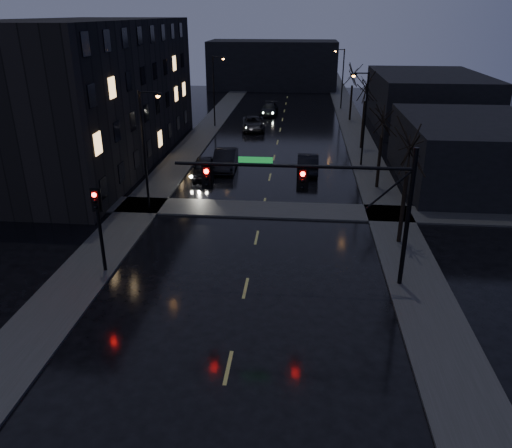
% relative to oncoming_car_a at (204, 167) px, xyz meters
% --- Properties ---
extents(ground, '(160.00, 160.00, 0.00)m').
position_rel_oncoming_car_a_xyz_m(ground, '(5.44, -25.73, -0.76)').
color(ground, black).
rests_on(ground, ground).
extents(sidewalk_left, '(3.00, 140.00, 0.12)m').
position_rel_oncoming_car_a_xyz_m(sidewalk_left, '(-3.06, 9.27, -0.70)').
color(sidewalk_left, '#2D2D2B').
rests_on(sidewalk_left, ground).
extents(sidewalk_right, '(3.00, 140.00, 0.12)m').
position_rel_oncoming_car_a_xyz_m(sidewalk_right, '(13.94, 9.27, -0.70)').
color(sidewalk_right, '#2D2D2B').
rests_on(sidewalk_right, ground).
extents(sidewalk_cross, '(40.00, 3.00, 0.12)m').
position_rel_oncoming_car_a_xyz_m(sidewalk_cross, '(5.44, -7.23, -0.70)').
color(sidewalk_cross, '#2D2D2B').
rests_on(sidewalk_cross, ground).
extents(apartment_block, '(12.00, 30.00, 12.00)m').
position_rel_oncoming_car_a_xyz_m(apartment_block, '(-11.06, 4.27, 5.24)').
color(apartment_block, black).
rests_on(apartment_block, ground).
extents(commercial_right_near, '(10.00, 14.00, 5.00)m').
position_rel_oncoming_car_a_xyz_m(commercial_right_near, '(20.94, 0.27, 1.74)').
color(commercial_right_near, black).
rests_on(commercial_right_near, ground).
extents(commercial_right_far, '(12.00, 18.00, 6.00)m').
position_rel_oncoming_car_a_xyz_m(commercial_right_far, '(22.44, 22.27, 2.24)').
color(commercial_right_far, black).
rests_on(commercial_right_far, ground).
extents(far_block, '(22.00, 10.00, 8.00)m').
position_rel_oncoming_car_a_xyz_m(far_block, '(2.44, 52.27, 3.24)').
color(far_block, black).
rests_on(far_block, ground).
extents(signal_mast, '(11.11, 0.41, 7.00)m').
position_rel_oncoming_car_a_xyz_m(signal_mast, '(9.29, -16.73, 4.11)').
color(signal_mast, black).
rests_on(signal_mast, ground).
extents(signal_pole_left, '(0.35, 0.41, 4.53)m').
position_rel_oncoming_car_a_xyz_m(signal_pole_left, '(-2.06, -16.73, 2.25)').
color(signal_pole_left, black).
rests_on(signal_pole_left, ground).
extents(tree_near, '(3.52, 3.52, 8.08)m').
position_rel_oncoming_car_a_xyz_m(tree_near, '(13.84, -11.73, 5.46)').
color(tree_near, black).
rests_on(tree_near, ground).
extents(tree_mid_a, '(3.30, 3.30, 7.58)m').
position_rel_oncoming_car_a_xyz_m(tree_mid_a, '(13.84, -1.73, 5.07)').
color(tree_mid_a, black).
rests_on(tree_mid_a, ground).
extents(tree_mid_b, '(3.74, 3.74, 8.59)m').
position_rel_oncoming_car_a_xyz_m(tree_mid_b, '(13.84, 10.27, 5.85)').
color(tree_mid_b, black).
rests_on(tree_mid_b, ground).
extents(tree_far, '(3.43, 3.43, 7.88)m').
position_rel_oncoming_car_a_xyz_m(tree_far, '(13.84, 24.27, 5.30)').
color(tree_far, black).
rests_on(tree_far, ground).
extents(streetlight_l_near, '(1.53, 0.28, 8.00)m').
position_rel_oncoming_car_a_xyz_m(streetlight_l_near, '(-2.14, -7.73, 4.02)').
color(streetlight_l_near, black).
rests_on(streetlight_l_near, ground).
extents(streetlight_l_far, '(1.53, 0.28, 8.00)m').
position_rel_oncoming_car_a_xyz_m(streetlight_l_far, '(-2.14, 19.27, 4.02)').
color(streetlight_l_far, black).
rests_on(streetlight_l_far, ground).
extents(streetlight_r_mid, '(1.53, 0.28, 8.00)m').
position_rel_oncoming_car_a_xyz_m(streetlight_r_mid, '(13.02, 4.27, 4.02)').
color(streetlight_r_mid, black).
rests_on(streetlight_r_mid, ground).
extents(streetlight_r_far, '(1.53, 0.28, 8.00)m').
position_rel_oncoming_car_a_xyz_m(streetlight_r_far, '(13.02, 32.27, 4.02)').
color(streetlight_r_far, black).
rests_on(streetlight_r_far, ground).
extents(oncoming_car_a, '(2.33, 4.64, 1.51)m').
position_rel_oncoming_car_a_xyz_m(oncoming_car_a, '(0.00, 0.00, 0.00)').
color(oncoming_car_a, black).
rests_on(oncoming_car_a, ground).
extents(oncoming_car_b, '(2.01, 5.26, 1.71)m').
position_rel_oncoming_car_a_xyz_m(oncoming_car_b, '(1.46, 2.12, 0.10)').
color(oncoming_car_b, black).
rests_on(oncoming_car_b, ground).
extents(oncoming_car_c, '(3.08, 5.70, 1.52)m').
position_rel_oncoming_car_a_xyz_m(oncoming_car_c, '(2.35, 18.03, 0.00)').
color(oncoming_car_c, black).
rests_on(oncoming_car_c, ground).
extents(oncoming_car_d, '(2.27, 5.21, 1.49)m').
position_rel_oncoming_car_a_xyz_m(oncoming_car_d, '(3.56, 27.22, -0.01)').
color(oncoming_car_d, black).
rests_on(oncoming_car_d, ground).
extents(lead_car, '(1.72, 4.93, 1.62)m').
position_rel_oncoming_car_a_xyz_m(lead_car, '(8.53, 2.03, 0.05)').
color(lead_car, black).
rests_on(lead_car, ground).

